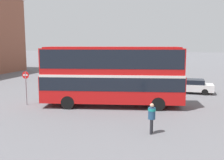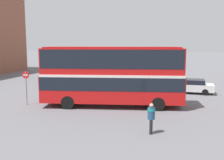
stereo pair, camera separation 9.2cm
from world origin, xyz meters
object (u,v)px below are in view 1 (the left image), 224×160
double_decker_bus (112,73)px  pedestrian_foreground (152,115)px  parked_car_kerb_near (190,86)px  parked_car_kerb_far (61,75)px  no_entry_sign (26,83)px  parked_car_side_street (108,74)px

double_decker_bus → pedestrian_foreground: double_decker_bus is taller
double_decker_bus → parked_car_kerb_near: size_ratio=2.50×
double_decker_bus → parked_car_kerb_far: 15.80m
parked_car_kerb_far → no_entry_sign: size_ratio=1.79×
parked_car_kerb_near → no_entry_sign: bearing=34.1°
pedestrian_foreground → parked_car_side_street: 20.82m
pedestrian_foreground → parked_car_kerb_far: size_ratio=0.35×
double_decker_bus → parked_car_kerb_far: bearing=119.8°
double_decker_bus → no_entry_sign: size_ratio=4.10×
double_decker_bus → parked_car_kerb_far: size_ratio=2.29×
parked_car_kerb_far → pedestrian_foreground: bearing=-36.6°
parked_car_kerb_near → parked_car_side_street: size_ratio=1.00×
parked_car_kerb_far → parked_car_side_street: bearing=31.6°
parked_car_side_street → pedestrian_foreground: bearing=114.5°
parked_car_side_street → double_decker_bus: bearing=109.1°
parked_car_kerb_far → parked_car_side_street: parked_car_kerb_far is taller
parked_car_kerb_near → no_entry_sign: no_entry_sign is taller
parked_car_side_street → parked_car_kerb_far: bearing=18.8°
pedestrian_foreground → no_entry_sign: bearing=-22.8°
pedestrian_foreground → no_entry_sign: size_ratio=0.63×
pedestrian_foreground → parked_car_kerb_near: bearing=-101.9°
pedestrian_foreground → parked_car_kerb_near: (2.21, 12.94, -0.34)m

